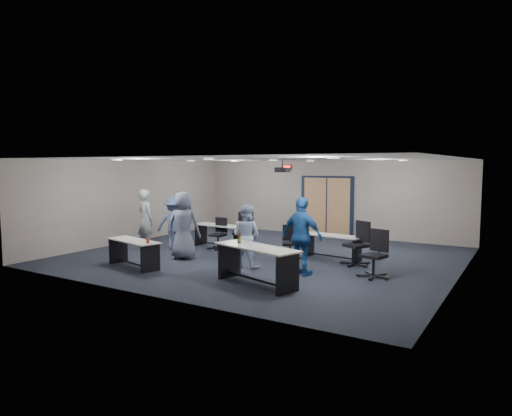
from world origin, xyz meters
The scene contains 24 objects.
floor centered at (0.00, 0.00, 0.00)m, with size 10.00×10.00×0.00m, color black.
back_wall centered at (0.00, 4.50, 1.35)m, with size 10.00×0.04×2.70m, color gray.
front_wall centered at (0.00, -4.50, 1.35)m, with size 10.00×0.04×2.70m, color gray.
left_wall centered at (-5.00, 0.00, 1.35)m, with size 0.04×9.00×2.70m, color gray.
right_wall centered at (5.00, 0.00, 1.35)m, with size 0.04×9.00×2.70m, color gray.
ceiling centered at (0.00, 0.00, 2.70)m, with size 10.00×9.00×0.04m, color silver.
double_door centered at (0.00, 4.46, 1.05)m, with size 2.00×0.07×2.20m.
exit_sign centered at (-1.60, 4.44, 2.45)m, with size 0.32×0.07×0.18m.
ceiling_projector centered at (0.30, 0.50, 2.40)m, with size 0.35×0.32×0.37m.
ceiling_can_lights centered at (0.00, 0.25, 2.67)m, with size 6.24×5.74×0.02m, color white, non-canonical shape.
table_front_left centered at (-2.07, -2.87, 0.47)m, with size 1.76×0.91×0.79m.
table_front_right centered at (1.40, -2.71, 0.57)m, with size 2.14×1.21×1.13m.
table_back_left centered at (-1.88, 0.49, 0.48)m, with size 1.75×0.68×0.70m.
table_back_right centered at (1.78, 0.59, 0.45)m, with size 1.68×0.73×0.66m.
chair_back_a centered at (-1.73, 0.19, 0.47)m, with size 0.59×0.59×0.94m, color black, non-canonical shape.
chair_back_b centered at (-0.97, 0.41, 0.57)m, with size 0.71×0.71×1.13m, color black, non-canonical shape.
chair_back_c centered at (0.81, 0.00, 0.46)m, with size 0.58×0.58×0.92m, color black, non-canonical shape.
chair_back_d centered at (2.57, 0.20, 0.56)m, with size 0.70×0.70×1.12m, color black, non-canonical shape.
chair_loose_right centered at (3.34, -0.81, 0.54)m, with size 0.68×0.68×1.08m, color black, non-canonical shape.
person_gray centered at (-3.46, -1.05, 0.92)m, with size 0.67×0.44×1.83m, color gray.
person_plaid centered at (-1.68, -1.43, 0.92)m, with size 0.89×0.58×1.83m, color slate.
person_lightblue centered at (0.32, -1.42, 0.79)m, with size 0.77×0.60×1.58m, color #B0C2E9.
person_navy centered at (1.86, -1.44, 0.91)m, with size 1.06×0.44×1.81m, color #1B4D96.
person_back centered at (-2.89, -0.48, 0.79)m, with size 1.02×0.58×1.58m, color #425077.
Camera 1 is at (6.33, -10.82, 2.53)m, focal length 32.00 mm.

